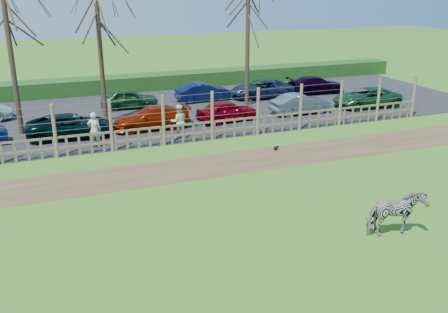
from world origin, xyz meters
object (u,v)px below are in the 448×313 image
object	(u,v)px
zebra	(396,214)
car_3	(151,118)
visitor_b	(179,121)
car_10	(129,99)
car_4	(227,111)
car_12	(262,89)
car_6	(367,97)
visitor_a	(94,130)
car_13	(316,85)
tree_left	(7,24)
tree_right	(248,22)
tree_mid	(99,35)
car_11	(203,92)
car_2	(70,126)
car_5	(300,104)
crow	(276,148)

from	to	relation	value
zebra	car_3	xyz separation A→B (m)	(-4.33, 14.50, -0.11)
visitor_b	car_10	distance (m)	7.34
visitor_b	car_4	world-z (taller)	visitor_b
car_12	car_6	bearing A→B (deg)	52.46
visitor_a	car_4	world-z (taller)	visitor_a
car_12	car_13	size ratio (longest dim) A/B	1.04
tree_left	tree_right	size ratio (longest dim) A/B	1.07
tree_mid	car_6	world-z (taller)	tree_mid
car_12	visitor_a	bearing A→B (deg)	-54.38
visitor_b	car_10	size ratio (longest dim) A/B	0.49
tree_left	visitor_a	bearing A→B (deg)	-47.97
car_11	car_13	world-z (taller)	same
tree_right	car_10	xyz separation A→B (m)	(-7.13, 2.07, -4.60)
tree_right	tree_mid	bearing A→B (deg)	-176.82
car_2	car_13	distance (m)	17.89
car_2	car_4	size ratio (longest dim) A/B	1.23
visitor_a	car_12	bearing A→B (deg)	-130.31
car_10	car_3	bearing A→B (deg)	-171.93
car_3	car_11	xyz separation A→B (m)	(4.77, 5.33, 0.00)
visitor_b	car_2	world-z (taller)	visitor_b
tree_left	car_10	world-z (taller)	tree_left
car_5	zebra	bearing A→B (deg)	161.05
zebra	crow	bearing A→B (deg)	3.73
zebra	car_2	distance (m)	16.79
car_5	tree_left	bearing A→B (deg)	83.81
visitor_b	car_2	size ratio (longest dim) A/B	0.40
car_4	car_13	xyz separation A→B (m)	(8.66, 4.72, 0.00)
car_3	car_13	world-z (taller)	same
visitor_a	car_2	bearing A→B (deg)	-45.97
zebra	car_12	xyz separation A→B (m)	(4.47, 19.28, -0.11)
tree_left	car_5	size ratio (longest dim) A/B	2.16
visitor_a	car_3	xyz separation A→B (m)	(3.26, 2.16, -0.26)
car_11	car_3	bearing A→B (deg)	135.42
car_4	visitor_a	bearing A→B (deg)	97.95
car_6	tree_mid	bearing A→B (deg)	-96.46
car_10	car_11	xyz separation A→B (m)	(4.97, 0.24, 0.00)
tree_right	visitor_a	bearing A→B (deg)	-153.04
zebra	car_6	distance (m)	17.36
car_10	car_12	distance (m)	9.02
tree_mid	car_11	world-z (taller)	tree_mid
crow	tree_right	bearing A→B (deg)	75.42
car_10	car_11	world-z (taller)	same
car_3	car_12	world-z (taller)	same
visitor_a	car_12	xyz separation A→B (m)	(12.07, 6.94, -0.26)
car_4	car_10	distance (m)	6.86
tree_right	zebra	bearing A→B (deg)	-98.39
car_5	car_13	bearing A→B (deg)	-40.39
visitor_b	car_3	bearing A→B (deg)	-62.83
car_2	car_10	bearing A→B (deg)	-32.30
car_2	car_5	world-z (taller)	same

